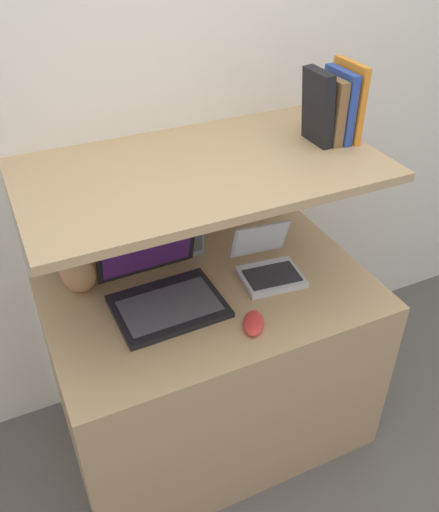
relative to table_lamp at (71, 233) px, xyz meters
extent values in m
plane|color=#56514C|center=(0.40, -0.55, -0.95)|extent=(12.00, 12.00, 0.00)
cube|color=silver|center=(0.40, 0.21, 0.25)|extent=(6.00, 0.05, 2.40)
cube|color=tan|center=(0.40, -0.20, -0.59)|extent=(1.12, 0.70, 0.72)
cube|color=silver|center=(0.40, 0.17, -0.39)|extent=(1.12, 0.04, 1.13)
cube|color=tan|center=(0.40, -0.13, 0.20)|extent=(1.12, 0.63, 0.03)
ellipsoid|color=#B27A4C|center=(0.00, 0.00, -0.16)|extent=(0.12, 0.12, 0.16)
cylinder|color=tan|center=(0.00, 0.00, -0.05)|extent=(0.02, 0.02, 0.06)
cone|color=#B2AD99|center=(0.00, 0.00, 0.05)|extent=(0.24, 0.24, 0.14)
cube|color=black|center=(0.24, -0.22, -0.23)|extent=(0.36, 0.28, 0.02)
cube|color=#47474C|center=(0.24, -0.23, -0.21)|extent=(0.32, 0.20, 0.00)
cube|color=black|center=(0.23, -0.05, -0.09)|extent=(0.35, 0.08, 0.26)
cube|color=#4C1E60|center=(0.23, -0.05, -0.08)|extent=(0.32, 0.07, 0.23)
cube|color=silver|center=(0.62, -0.22, -0.23)|extent=(0.23, 0.19, 0.02)
cube|color=#232326|center=(0.62, -0.23, -0.21)|extent=(0.20, 0.14, 0.00)
cube|color=silver|center=(0.63, -0.11, -0.14)|extent=(0.22, 0.08, 0.15)
cube|color=white|center=(0.63, -0.11, -0.14)|extent=(0.19, 0.07, 0.13)
ellipsoid|color=red|center=(0.45, -0.42, -0.22)|extent=(0.11, 0.13, 0.03)
cube|color=gray|center=(0.42, 0.06, -0.16)|extent=(0.10, 0.09, 0.14)
cube|color=#59595B|center=(0.42, 0.02, -0.16)|extent=(0.08, 0.00, 0.10)
cube|color=orange|center=(0.92, -0.13, 0.33)|extent=(0.02, 0.17, 0.25)
cube|color=#284293|center=(0.89, -0.13, 0.32)|extent=(0.03, 0.16, 0.23)
cube|color=brown|center=(0.85, -0.13, 0.32)|extent=(0.03, 0.15, 0.21)
cube|color=black|center=(0.81, -0.13, 0.33)|extent=(0.06, 0.13, 0.24)
camera|label=1|loc=(-0.18, -1.52, 0.95)|focal=38.00mm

